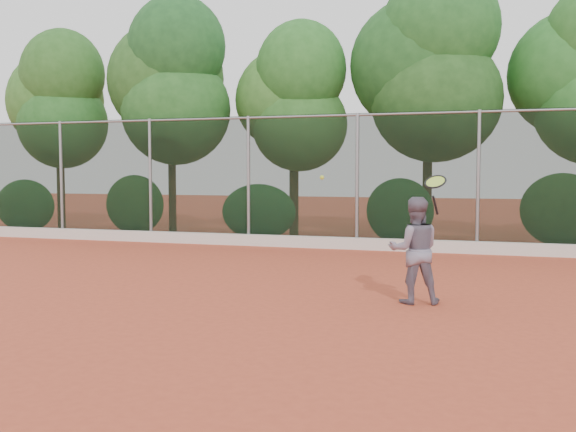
% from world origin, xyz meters
% --- Properties ---
extents(ground, '(80.00, 80.00, 0.00)m').
position_xyz_m(ground, '(0.00, 0.00, 0.00)').
color(ground, '#B8462B').
rests_on(ground, ground).
extents(concrete_curb, '(24.00, 0.20, 0.30)m').
position_xyz_m(concrete_curb, '(0.00, 6.82, 0.15)').
color(concrete_curb, silver).
rests_on(concrete_curb, ground).
extents(tennis_player, '(0.92, 0.79, 1.62)m').
position_xyz_m(tennis_player, '(2.19, 0.45, 0.81)').
color(tennis_player, slate).
rests_on(tennis_player, ground).
extents(chainlink_fence, '(24.09, 0.09, 3.50)m').
position_xyz_m(chainlink_fence, '(-0.00, 7.00, 1.86)').
color(chainlink_fence, black).
rests_on(chainlink_fence, ground).
extents(foliage_backdrop, '(23.70, 3.63, 7.55)m').
position_xyz_m(foliage_backdrop, '(-0.55, 8.98, 4.40)').
color(foliage_backdrop, '#402C18').
rests_on(foliage_backdrop, ground).
extents(tennis_racket, '(0.39, 0.36, 0.60)m').
position_xyz_m(tennis_racket, '(2.49, 0.32, 1.81)').
color(tennis_racket, black).
rests_on(tennis_racket, ground).
extents(tennis_ball_in_flight, '(0.07, 0.07, 0.07)m').
position_xyz_m(tennis_ball_in_flight, '(0.59, 1.02, 1.90)').
color(tennis_ball_in_flight, '#BED630').
rests_on(tennis_ball_in_flight, ground).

